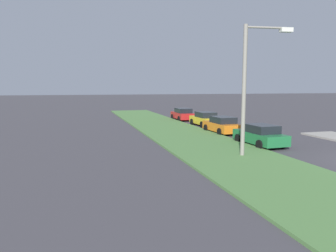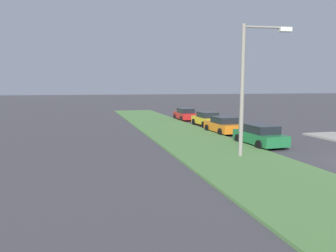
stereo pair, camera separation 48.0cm
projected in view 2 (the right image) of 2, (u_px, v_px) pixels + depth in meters
grass_median at (192, 139)px, 24.39m from camera, size 60.00×6.00×0.12m
parked_car_green at (260, 135)px, 21.86m from camera, size 4.36×2.13×1.47m
parked_car_orange at (223, 125)px, 27.70m from camera, size 4.35×2.12×1.47m
parked_car_yellow at (207, 119)px, 32.86m from camera, size 4.33×2.08×1.47m
parked_car_red at (185, 114)px, 38.57m from camera, size 4.31×2.03×1.47m
streetlight at (248, 81)px, 17.83m from camera, size 0.64×2.87×7.50m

